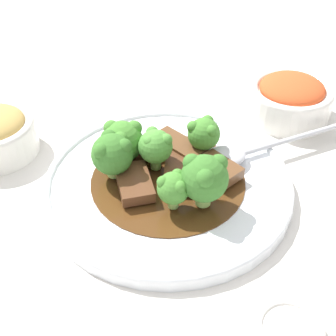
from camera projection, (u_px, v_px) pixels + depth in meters
The scene contains 16 objects.
ground_plane at pixel (168, 189), 0.57m from camera, with size 4.00×4.00×0.00m, color silver.
main_plate at pixel (168, 183), 0.56m from camera, with size 0.30×0.30×0.02m.
beef_strip_0 at pixel (180, 171), 0.56m from camera, with size 0.06×0.08×0.01m.
beef_strip_1 at pixel (134, 183), 0.54m from camera, with size 0.07×0.07×0.01m.
beef_strip_2 at pixel (179, 146), 0.60m from camera, with size 0.08×0.04×0.01m.
beef_strip_3 at pixel (149, 148), 0.59m from camera, with size 0.06×0.06×0.01m.
beef_strip_4 at pixel (217, 169), 0.56m from camera, with size 0.06×0.05×0.01m.
broccoli_floret_0 at pixel (204, 178), 0.50m from camera, with size 0.05×0.05×0.06m.
broccoli_floret_1 at pixel (173, 188), 0.50m from camera, with size 0.04×0.04×0.05m.
broccoli_floret_2 at pixel (155, 146), 0.55m from camera, with size 0.04×0.04×0.05m.
broccoli_floret_3 at pixel (123, 140), 0.57m from camera, with size 0.05×0.05×0.05m.
broccoli_floret_4 at pixel (204, 133), 0.58m from camera, with size 0.04×0.04×0.05m.
broccoli_floret_5 at pixel (112, 153), 0.54m from camera, with size 0.05×0.05×0.06m.
serving_spoon at pixel (237, 154), 0.58m from camera, with size 0.14×0.20×0.01m.
side_bowl_kimchi at pixel (290, 98), 0.67m from camera, with size 0.12×0.12×0.06m.
sauce_dish at pixel (290, 331), 0.42m from camera, with size 0.06×0.06×0.01m.
Camera 1 is at (-0.23, 0.35, 0.39)m, focal length 50.00 mm.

